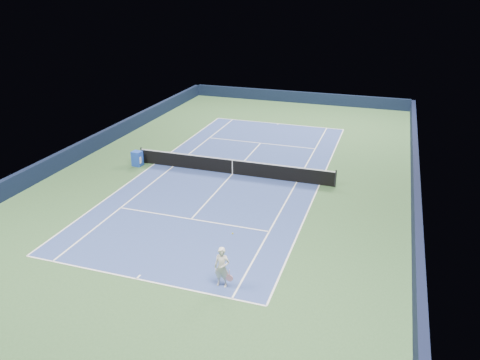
% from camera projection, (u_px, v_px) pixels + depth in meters
% --- Properties ---
extents(ground, '(40.00, 40.00, 0.00)m').
position_uv_depth(ground, '(232.00, 174.00, 29.41)').
color(ground, '#2F522C').
rests_on(ground, ground).
extents(wall_far, '(22.00, 0.35, 1.10)m').
position_uv_depth(wall_far, '(298.00, 97.00, 46.51)').
color(wall_far, black).
rests_on(wall_far, ground).
extents(wall_right, '(0.35, 40.00, 1.10)m').
position_uv_depth(wall_right, '(416.00, 188.00, 26.06)').
color(wall_right, black).
rests_on(wall_right, ground).
extents(wall_left, '(0.35, 40.00, 1.10)m').
position_uv_depth(wall_left, '(85.00, 148.00, 32.33)').
color(wall_left, '#111933').
rests_on(wall_left, ground).
extents(court_surface, '(10.97, 23.77, 0.01)m').
position_uv_depth(court_surface, '(232.00, 174.00, 29.41)').
color(court_surface, navy).
rests_on(court_surface, ground).
extents(baseline_far, '(10.97, 0.08, 0.00)m').
position_uv_depth(baseline_far, '(278.00, 124.00, 39.78)').
color(baseline_far, white).
rests_on(baseline_far, ground).
extents(baseline_near, '(10.97, 0.08, 0.00)m').
position_uv_depth(baseline_near, '(137.00, 279.00, 19.03)').
color(baseline_near, white).
rests_on(baseline_near, ground).
extents(sideline_doubles_right, '(0.08, 23.77, 0.00)m').
position_uv_depth(sideline_doubles_right, '(319.00, 185.00, 27.82)').
color(sideline_doubles_right, white).
rests_on(sideline_doubles_right, ground).
extents(sideline_doubles_left, '(0.08, 23.77, 0.00)m').
position_uv_depth(sideline_doubles_left, '(154.00, 164.00, 31.00)').
color(sideline_doubles_left, white).
rests_on(sideline_doubles_left, ground).
extents(sideline_singles_right, '(0.08, 23.77, 0.00)m').
position_uv_depth(sideline_singles_right, '(297.00, 182.00, 28.21)').
color(sideline_singles_right, white).
rests_on(sideline_singles_right, ground).
extents(sideline_singles_left, '(0.08, 23.77, 0.00)m').
position_uv_depth(sideline_singles_left, '(173.00, 166.00, 30.60)').
color(sideline_singles_left, white).
rests_on(sideline_singles_left, ground).
extents(service_line_far, '(8.23, 0.08, 0.00)m').
position_uv_depth(service_line_far, '(261.00, 143.00, 35.00)').
color(service_line_far, white).
rests_on(service_line_far, ground).
extents(service_line_near, '(8.23, 0.08, 0.00)m').
position_uv_depth(service_line_near, '(191.00, 219.00, 23.82)').
color(service_line_near, white).
rests_on(service_line_near, ground).
extents(center_service_line, '(0.08, 12.80, 0.00)m').
position_uv_depth(center_service_line, '(232.00, 174.00, 29.41)').
color(center_service_line, white).
rests_on(center_service_line, ground).
extents(center_mark_far, '(0.08, 0.30, 0.00)m').
position_uv_depth(center_mark_far, '(278.00, 124.00, 39.65)').
color(center_mark_far, white).
rests_on(center_mark_far, ground).
extents(center_mark_near, '(0.08, 0.30, 0.00)m').
position_uv_depth(center_mark_near, '(138.00, 277.00, 19.16)').
color(center_mark_near, white).
rests_on(center_mark_near, ground).
extents(tennis_net, '(12.90, 0.10, 1.07)m').
position_uv_depth(tennis_net, '(232.00, 167.00, 29.21)').
color(tennis_net, black).
rests_on(tennis_net, ground).
extents(sponsor_cube, '(0.65, 0.60, 0.98)m').
position_uv_depth(sponsor_cube, '(137.00, 159.00, 30.57)').
color(sponsor_cube, '#1E44B4').
rests_on(sponsor_cube, ground).
extents(tennis_player, '(0.78, 1.24, 1.88)m').
position_uv_depth(tennis_player, '(222.00, 267.00, 18.29)').
color(tennis_player, silver).
rests_on(tennis_player, ground).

